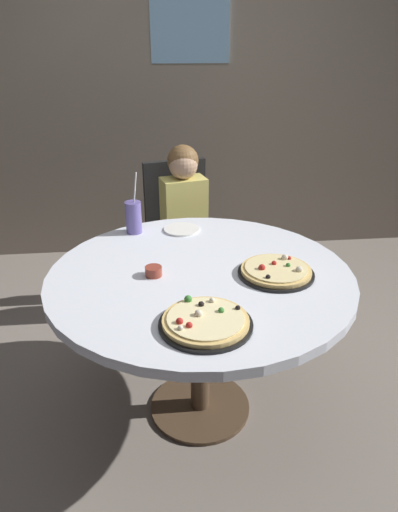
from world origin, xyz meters
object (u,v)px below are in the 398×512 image
(diner_child, at_px, (188,246))
(soda_cup, at_px, (134,217))
(pizza_cheese, at_px, (276,271))
(plate_small, at_px, (182,229))
(dining_table, at_px, (200,291))
(chair_wooden, at_px, (180,228))
(sauce_bowl, at_px, (154,271))
(pizza_veggie, at_px, (205,321))

(diner_child, height_order, soda_cup, diner_child)
(pizza_cheese, relative_size, plate_small, 1.75)
(dining_table, distance_m, chair_wooden, 1.04)
(diner_child, height_order, sauce_bowl, diner_child)
(pizza_veggie, height_order, sauce_bowl, pizza_veggie)
(chair_wooden, distance_m, plate_small, 0.61)
(pizza_veggie, xyz_separation_m, sauce_bowl, (-0.17, 0.38, 0.00))
(pizza_cheese, distance_m, soda_cup, 0.79)
(diner_child, relative_size, pizza_cheese, 3.43)
(pizza_veggie, distance_m, sauce_bowl, 0.42)
(chair_wooden, distance_m, diner_child, 0.19)
(dining_table, height_order, diner_child, diner_child)
(chair_wooden, relative_size, plate_small, 5.28)
(diner_child, bearing_deg, chair_wooden, 101.98)
(pizza_cheese, bearing_deg, diner_child, 107.80)
(diner_child, distance_m, sauce_bowl, 0.94)
(diner_child, bearing_deg, pizza_veggie, -91.94)
(chair_wooden, relative_size, soda_cup, 3.09)
(chair_wooden, relative_size, pizza_veggie, 2.93)
(chair_wooden, bearing_deg, soda_cup, -114.86)
(diner_child, distance_m, soda_cup, 0.60)
(plate_small, bearing_deg, pizza_veggie, -88.67)
(soda_cup, bearing_deg, pizza_cheese, -41.34)
(sauce_bowl, relative_size, plate_small, 0.39)
(dining_table, bearing_deg, diner_child, 88.85)
(diner_child, xyz_separation_m, soda_cup, (-0.30, -0.39, 0.35))
(pizza_veggie, height_order, plate_small, pizza_veggie)
(pizza_cheese, xyz_separation_m, sauce_bowl, (-0.50, 0.04, 0.00))
(pizza_cheese, bearing_deg, sauce_bowl, 174.92)
(chair_wooden, xyz_separation_m, diner_child, (0.04, -0.18, -0.05))
(chair_wooden, relative_size, diner_child, 0.88)
(pizza_cheese, relative_size, sauce_bowl, 4.51)
(chair_wooden, xyz_separation_m, pizza_cheese, (0.33, -1.09, 0.24))
(soda_cup, relative_size, plate_small, 1.71)
(pizza_veggie, height_order, pizza_cheese, same)
(dining_table, xyz_separation_m, plate_small, (-0.05, 0.47, 0.10))
(pizza_cheese, xyz_separation_m, soda_cup, (-0.59, 0.52, 0.06))
(chair_wooden, relative_size, sauce_bowl, 13.57)
(pizza_cheese, bearing_deg, dining_table, 169.48)
(pizza_veggie, relative_size, plate_small, 1.80)
(dining_table, relative_size, pizza_cheese, 4.06)
(pizza_cheese, bearing_deg, soda_cup, 138.66)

